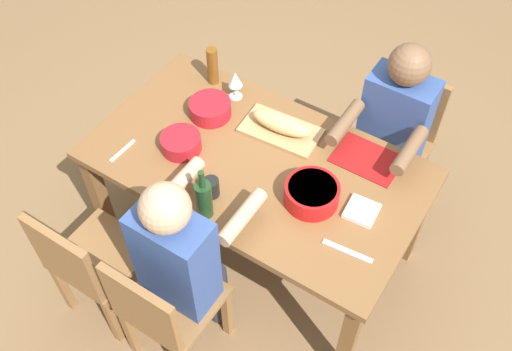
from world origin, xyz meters
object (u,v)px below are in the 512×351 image
Objects in this scene: wine_glass at (235,80)px; chair_near_left at (88,262)px; dining_table at (256,173)px; serving_bowl_fruit at (181,142)px; cup_near_center at (211,187)px; serving_bowl_pasta at (312,193)px; napkin_stack at (362,211)px; chair_far_right at (397,135)px; chair_near_center at (162,309)px; bread_loaf at (282,123)px; diner_near_center at (182,255)px; beer_bottle at (213,66)px; diner_far_right at (391,129)px; cutting_board at (282,131)px; serving_bowl_greens at (210,108)px; wine_bottle at (204,199)px.

chair_near_left is at bearing -95.74° from wine_glass.
dining_table is 8.17× the size of serving_bowl_fruit.
cup_near_center reaches higher than dining_table.
serving_bowl_pasta reaches higher than napkin_stack.
napkin_stack is (0.93, 0.13, -0.03)m from serving_bowl_fruit.
serving_bowl_pasta is at bearing 5.39° from serving_bowl_fruit.
chair_far_right is 6.07× the size of napkin_stack.
bread_loaf is (0.00, 1.02, 0.32)m from chair_near_center.
beer_bottle is (-0.51, 0.96, 0.15)m from diner_near_center.
dining_table is 6.48× the size of serving_bowl_pasta.
dining_table is 0.92m from chair_far_right.
diner_far_right is 0.58m from cutting_board.
dining_table is 1.93× the size of chair_near_left.
wine_glass is at bearing 79.30° from serving_bowl_greens.
bread_loaf is at bearing 157.72° from napkin_stack.
chair_near_left is at bearing -137.75° from serving_bowl_pasta.
serving_bowl_greens reaches higher than cutting_board.
bread_loaf is at bearing -128.98° from chair_far_right.
serving_bowl_greens is 0.39m from cutting_board.
wine_bottle is at bearing -147.02° from napkin_stack.
wine_glass is 0.97m from napkin_stack.
bread_loaf is at bearing -14.00° from beer_bottle.
diner_near_center is 8.57× the size of napkin_stack.
diner_far_right is 0.59m from bread_loaf.
chair_near_center is 3.36× the size of serving_bowl_pasta.
beer_bottle reaches higher than wine_glass.
bread_loaf is at bearing 82.35° from cup_near_center.
serving_bowl_pasta is at bearing -29.75° from wine_glass.
chair_far_right is at bearing 82.74° from serving_bowl_pasta.
serving_bowl_pasta is 1.81× the size of napkin_stack.
wine_glass reaches higher than serving_bowl_pasta.
cup_near_center is (-0.41, -0.22, -0.01)m from serving_bowl_pasta.
serving_bowl_fruit is 2.05× the size of cup_near_center.
cup_near_center is at bearing -120.32° from diner_far_right.
diner_near_center is 3.00× the size of cutting_board.
wine_glass is at bearing -11.44° from beer_bottle.
dining_table is 0.32m from cup_near_center.
beer_bottle reaches higher than cutting_board.
beer_bottle is at bearing 161.57° from napkin_stack.
beer_bottle is at bearing 117.91° from diner_near_center.
cutting_board is 4.09× the size of cup_near_center.
serving_bowl_fruit is at bearing -134.87° from bread_loaf.
cup_near_center is at bearing -151.97° from serving_bowl_pasta.
napkin_stack is (0.94, -0.14, -0.04)m from serving_bowl_greens.
chair_near_left is 1.16m from bread_loaf.
chair_near_center is at bearing -90.27° from cutting_board.
bread_loaf is at bearing 89.67° from diner_near_center.
wine_glass is at bearing -149.92° from chair_far_right.
chair_far_right is 4.23× the size of serving_bowl_fruit.
wine_bottle reaches higher than dining_table.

